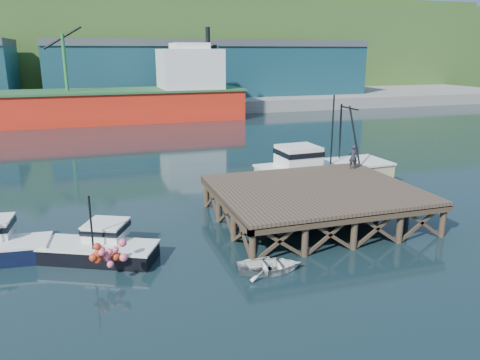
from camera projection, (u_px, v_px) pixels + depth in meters
name	position (u px, v px, depth m)	size (l,w,h in m)	color
ground	(229.00, 230.00, 27.62)	(300.00, 300.00, 0.00)	black
wharf	(316.00, 191.00, 28.57)	(12.00, 10.00, 2.62)	brown
far_quay	(127.00, 100.00, 91.55)	(160.00, 40.00, 2.00)	gray
warehouse_mid	(127.00, 72.00, 85.50)	(28.00, 16.00, 9.00)	#194A53
warehouse_right	(279.00, 70.00, 94.40)	(30.00, 16.00, 9.00)	#194A53
cargo_ship	(80.00, 100.00, 68.25)	(55.50, 10.00, 13.75)	red
hillside	(114.00, 48.00, 116.40)	(220.00, 50.00, 22.00)	#2D511E
boat_black	(101.00, 246.00, 23.71)	(6.14, 5.14, 3.58)	black
trawler	(322.00, 169.00, 35.99)	(10.73, 4.32, 7.06)	#D2C388
dinghy	(269.00, 266.00, 22.30)	(2.22, 3.11, 0.64)	silver
dockworker	(353.00, 157.00, 33.05)	(0.62, 0.41, 1.70)	black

